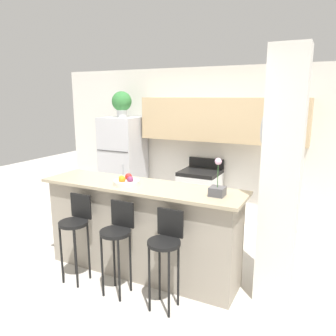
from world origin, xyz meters
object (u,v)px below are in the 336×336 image
object	(u,v)px
bar_stool_mid	(117,235)
potted_plant_on_fridge	(122,102)
stove_range	(200,197)
orchid_vase	(217,187)
refrigerator	(124,166)
bar_stool_right	(166,245)
bar_stool_left	(76,225)
fruit_bowl	(126,181)

from	to	relation	value
bar_stool_mid	potted_plant_on_fridge	distance (m)	2.89
stove_range	orchid_vase	bearing A→B (deg)	-64.21
refrigerator	stove_range	bearing A→B (deg)	1.52
stove_range	bar_stool_right	bearing A→B (deg)	-77.49
refrigerator	bar_stool_left	bearing A→B (deg)	-69.39
bar_stool_left	bar_stool_mid	distance (m)	0.57
bar_stool_left	bar_stool_right	distance (m)	1.13
refrigerator	bar_stool_left	distance (m)	2.33
bar_stool_mid	fruit_bowl	distance (m)	0.63
bar_stool_left	potted_plant_on_fridge	distance (m)	2.67
refrigerator	potted_plant_on_fridge	world-z (taller)	potted_plant_on_fridge
bar_stool_left	bar_stool_mid	bearing A→B (deg)	0.00
bar_stool_mid	potted_plant_on_fridge	xyz separation A→B (m)	(-1.38, 2.18, 1.31)
refrigerator	bar_stool_mid	world-z (taller)	refrigerator
fruit_bowl	bar_stool_left	bearing A→B (deg)	-136.48
bar_stool_left	bar_stool_right	xyz separation A→B (m)	(1.13, 0.00, 0.00)
bar_stool_mid	potted_plant_on_fridge	size ratio (longest dim) A/B	2.27
bar_stool_mid	potted_plant_on_fridge	world-z (taller)	potted_plant_on_fridge
stove_range	orchid_vase	distance (m)	2.09
bar_stool_left	bar_stool_mid	world-z (taller)	same
refrigerator	fruit_bowl	world-z (taller)	refrigerator
bar_stool_mid	refrigerator	bearing A→B (deg)	122.47
bar_stool_right	orchid_vase	world-z (taller)	orchid_vase
stove_range	bar_stool_mid	xyz separation A→B (m)	(-0.07, -2.21, 0.20)
bar_stool_right	fruit_bowl	distance (m)	0.94
refrigerator	stove_range	world-z (taller)	refrigerator
stove_range	bar_stool_right	world-z (taller)	stove_range
bar_stool_mid	orchid_vase	xyz separation A→B (m)	(0.93, 0.45, 0.52)
potted_plant_on_fridge	fruit_bowl	size ratio (longest dim) A/B	1.49
potted_plant_on_fridge	orchid_vase	bearing A→B (deg)	-36.71
stove_range	potted_plant_on_fridge	distance (m)	2.11
bar_stool_left	orchid_vase	distance (m)	1.64
bar_stool_right	potted_plant_on_fridge	size ratio (longest dim) A/B	2.27
bar_stool_mid	bar_stool_right	world-z (taller)	same
stove_range	refrigerator	bearing A→B (deg)	-178.48
bar_stool_mid	bar_stool_right	size ratio (longest dim) A/B	1.00
bar_stool_left	fruit_bowl	bearing A→B (deg)	43.52
stove_range	fruit_bowl	distance (m)	1.94
stove_range	bar_stool_left	distance (m)	2.31
bar_stool_left	potted_plant_on_fridge	world-z (taller)	potted_plant_on_fridge
bar_stool_right	fruit_bowl	size ratio (longest dim) A/B	3.39
fruit_bowl	potted_plant_on_fridge	bearing A→B (deg)	125.05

